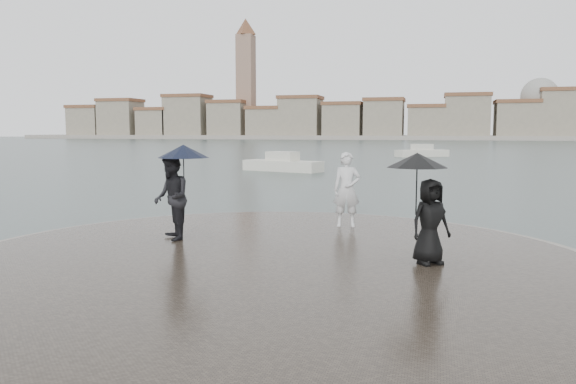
# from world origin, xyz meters

# --- Properties ---
(ground) EXTENTS (400.00, 400.00, 0.00)m
(ground) POSITION_xyz_m (0.00, 0.00, 0.00)
(ground) COLOR #2B3835
(ground) RESTS_ON ground
(kerb_ring) EXTENTS (12.50, 12.50, 0.32)m
(kerb_ring) POSITION_xyz_m (0.00, 3.50, 0.16)
(kerb_ring) COLOR gray
(kerb_ring) RESTS_ON ground
(quay_tip) EXTENTS (11.90, 11.90, 0.36)m
(quay_tip) POSITION_xyz_m (0.00, 3.50, 0.18)
(quay_tip) COLOR #2D261E
(quay_tip) RESTS_ON ground
(statue) EXTENTS (0.73, 0.55, 1.82)m
(statue) POSITION_xyz_m (0.83, 7.29, 1.27)
(statue) COLOR silver
(statue) RESTS_ON quay_tip
(visitor_left) EXTENTS (1.34, 1.21, 2.04)m
(visitor_left) POSITION_xyz_m (-2.48, 4.69, 1.50)
(visitor_left) COLOR black
(visitor_left) RESTS_ON quay_tip
(visitor_right) EXTENTS (1.23, 1.09, 1.95)m
(visitor_right) POSITION_xyz_m (2.74, 3.85, 1.51)
(visitor_right) COLOR black
(visitor_right) RESTS_ON quay_tip
(far_skyline) EXTENTS (260.00, 20.00, 37.00)m
(far_skyline) POSITION_xyz_m (-6.29, 160.71, 5.61)
(far_skyline) COLOR gray
(far_skyline) RESTS_ON ground
(boats) EXTENTS (14.07, 27.30, 1.50)m
(boats) POSITION_xyz_m (-2.73, 41.50, 0.38)
(boats) COLOR beige
(boats) RESTS_ON ground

